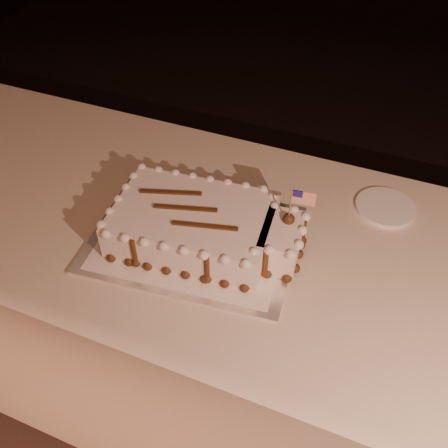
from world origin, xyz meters
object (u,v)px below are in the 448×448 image
at_px(banquet_table, 236,323).
at_px(side_plate, 385,207).
at_px(sheet_cake, 204,226).
at_px(cake_board, 194,239).

bearing_deg(banquet_table, side_plate, 36.93).
height_order(banquet_table, sheet_cake, sheet_cake).
bearing_deg(sheet_cake, cake_board, -173.24).
height_order(cake_board, side_plate, side_plate).
relative_size(cake_board, sheet_cake, 1.04).
bearing_deg(side_plate, cake_board, -144.60).
height_order(cake_board, sheet_cake, sheet_cake).
distance_m(banquet_table, cake_board, 0.40).
xyz_separation_m(cake_board, side_plate, (0.42, 0.30, 0.00)).
bearing_deg(cake_board, banquet_table, 23.52).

